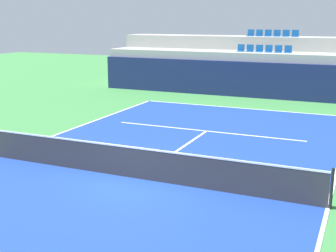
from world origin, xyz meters
The scene contains 12 objects.
ground_plane centered at (0.00, 0.00, 0.00)m, with size 80.00×80.00×0.00m, color #387A3D.
court_surface centered at (0.00, 0.00, 0.01)m, with size 11.00×24.00×0.01m, color navy.
baseline_far centered at (0.00, 11.95, 0.01)m, with size 11.00×0.10×0.00m, color white.
sideline_right centered at (5.45, 0.00, 0.01)m, with size 0.10×24.00×0.00m, color white.
service_line_far centered at (0.00, 6.40, 0.01)m, with size 8.26×0.10×0.00m, color white.
centre_service_line centered at (0.00, 3.20, 0.01)m, with size 0.10×6.40×0.00m, color white.
back_wall centered at (0.00, 15.56, 1.07)m, with size 20.58×0.30×2.14m, color navy.
stands_tier_lower centered at (0.00, 16.91, 1.32)m, with size 20.58×2.40×2.64m, color #9E9E99.
stands_tier_upper centered at (0.00, 19.31, 1.76)m, with size 20.58×2.40×3.51m, color #9E9E99.
seating_row_lower centered at (0.00, 17.01, 2.77)m, with size 3.37×0.44×0.44m.
seating_row_upper centered at (0.00, 19.41, 3.64)m, with size 3.37×0.44×0.44m.
tennis_net centered at (0.00, 0.00, 0.51)m, with size 11.08×0.08×1.07m.
Camera 1 is at (6.08, -11.39, 4.67)m, focal length 48.63 mm.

